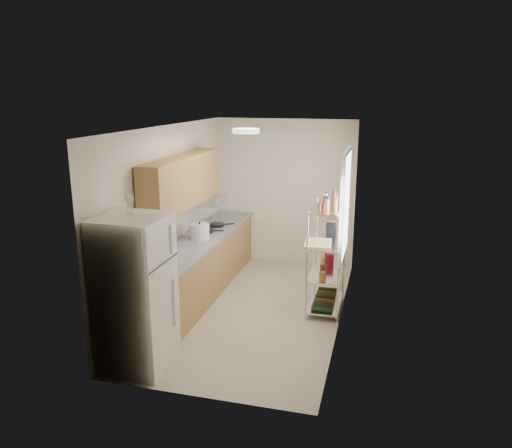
% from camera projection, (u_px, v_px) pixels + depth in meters
% --- Properties ---
extents(room, '(2.52, 4.42, 2.62)m').
position_uv_depth(room, '(252.00, 223.00, 6.87)').
color(room, '#B0A78F').
rests_on(room, ground).
extents(counter_run, '(0.63, 3.51, 0.90)m').
position_uv_depth(counter_run, '(203.00, 265.00, 7.72)').
color(counter_run, '#A47846').
rests_on(counter_run, ground).
extents(upper_cabinets, '(0.33, 2.20, 0.72)m').
position_uv_depth(upper_cabinets, '(183.00, 181.00, 7.09)').
color(upper_cabinets, '#A47846').
rests_on(upper_cabinets, room).
extents(range_hood, '(0.50, 0.60, 0.12)m').
position_uv_depth(range_hood, '(207.00, 199.00, 7.93)').
color(range_hood, '#B7BABC').
rests_on(range_hood, room).
extents(window, '(0.06, 1.00, 1.46)m').
position_uv_depth(window, '(345.00, 204.00, 6.83)').
color(window, white).
rests_on(window, room).
extents(bakers_rack, '(0.45, 0.90, 1.73)m').
position_uv_depth(bakers_rack, '(327.00, 235.00, 6.95)').
color(bakers_rack, silver).
rests_on(bakers_rack, ground).
extents(ceiling_dome, '(0.34, 0.34, 0.05)m').
position_uv_depth(ceiling_dome, '(246.00, 131.00, 6.26)').
color(ceiling_dome, white).
rests_on(ceiling_dome, room).
extents(refrigerator, '(0.72, 0.72, 1.76)m').
position_uv_depth(refrigerator, '(135.00, 293.00, 5.54)').
color(refrigerator, silver).
rests_on(refrigerator, ground).
extents(wine_glass_a, '(0.07, 0.07, 0.19)m').
position_uv_depth(wine_glass_a, '(131.00, 206.00, 5.37)').
color(wine_glass_a, silver).
rests_on(wine_glass_a, refrigerator).
extents(wine_glass_b, '(0.08, 0.08, 0.21)m').
position_uv_depth(wine_glass_b, '(128.00, 204.00, 5.39)').
color(wine_glass_b, silver).
rests_on(wine_glass_b, refrigerator).
extents(rice_cooker, '(0.29, 0.29, 0.23)m').
position_uv_depth(rice_cooker, '(200.00, 231.00, 7.49)').
color(rice_cooker, silver).
rests_on(rice_cooker, counter_run).
extents(frying_pan_large, '(0.32, 0.32, 0.05)m').
position_uv_depth(frying_pan_large, '(205.00, 231.00, 7.87)').
color(frying_pan_large, black).
rests_on(frying_pan_large, counter_run).
extents(frying_pan_small, '(0.33, 0.33, 0.05)m').
position_uv_depth(frying_pan_small, '(217.00, 225.00, 8.21)').
color(frying_pan_small, black).
rests_on(frying_pan_small, counter_run).
extents(cutting_board, '(0.40, 0.49, 0.03)m').
position_uv_depth(cutting_board, '(318.00, 244.00, 6.85)').
color(cutting_board, tan).
rests_on(cutting_board, bakers_rack).
extents(espresso_machine, '(0.16, 0.22, 0.25)m').
position_uv_depth(espresso_machine, '(331.00, 228.00, 7.24)').
color(espresso_machine, black).
rests_on(espresso_machine, bakers_rack).
extents(storage_bag, '(0.15, 0.18, 0.17)m').
position_uv_depth(storage_bag, '(329.00, 259.00, 7.38)').
color(storage_bag, maroon).
rests_on(storage_bag, bakers_rack).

